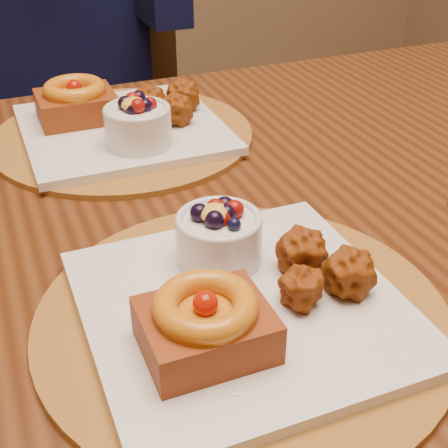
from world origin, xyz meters
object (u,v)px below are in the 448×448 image
Objects in this scene: dining_table at (172,260)px; place_setting_far at (121,123)px; place_setting_near at (239,297)px; chair_far at (123,123)px.

dining_table is 0.24m from place_setting_far.
place_setting_far is (-0.00, 0.43, 0.00)m from place_setting_near.
dining_table is 1.66× the size of chair_far.
chair_far is at bearing 82.71° from place_setting_near.
chair_far is at bearing 80.93° from dining_table.
place_setting_far reaches higher than dining_table.
place_setting_far is at bearing 90.07° from place_setting_near.
dining_table is at bearing 89.38° from place_setting_near.
chair_far is at bearing 77.41° from place_setting_far.
place_setting_near is 0.40× the size of chair_far.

